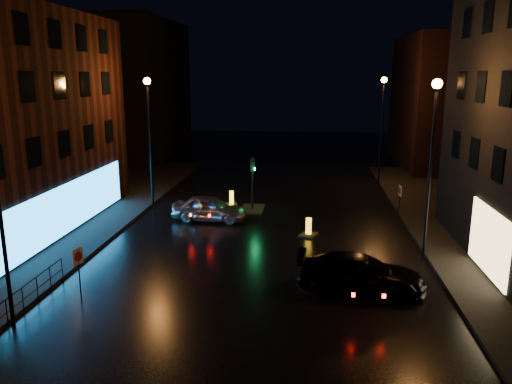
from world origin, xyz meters
TOP-DOWN VIEW (x-y plane):
  - ground at (0.00, 0.00)m, footprint 120.00×120.00m
  - pavement_left at (-14.00, 8.00)m, footprint 12.00×44.00m
  - building_far_left at (-16.00, 35.00)m, footprint 8.00×16.00m
  - building_far_right at (15.00, 32.00)m, footprint 8.00×14.00m
  - street_lamp_lfar at (-7.80, 14.00)m, footprint 0.44×0.44m
  - street_lamp_rnear at (7.80, 6.00)m, footprint 0.44×0.44m
  - street_lamp_rfar at (7.80, 22.00)m, footprint 0.44×0.44m
  - traffic_signal at (-1.20, 14.00)m, footprint 1.40×2.40m
  - guard_railing at (-8.00, -1.00)m, footprint 0.05×6.04m
  - silver_hatchback at (-3.51, 11.45)m, footprint 4.53×2.10m
  - dark_sedan at (4.49, 2.22)m, footprint 5.24×2.35m
  - bollard_near at (2.41, 9.15)m, footprint 1.16×1.35m
  - bollard_far at (-2.73, 15.07)m, footprint 1.01×1.28m
  - road_sign_left at (-6.50, 0.50)m, footprint 0.21×0.48m
  - road_sign_right at (7.90, 13.32)m, footprint 0.12×0.49m

SIDE VIEW (x-z plane):
  - ground at x=0.00m, z-range 0.00..0.00m
  - pavement_left at x=-14.00m, z-range 0.00..0.15m
  - bollard_far at x=-2.73m, z-range -0.28..0.71m
  - bollard_near at x=2.41m, z-range -0.28..0.72m
  - traffic_signal at x=-1.20m, z-range -1.22..2.23m
  - guard_railing at x=-8.00m, z-range 0.24..1.24m
  - dark_sedan at x=4.49m, z-range 0.00..1.49m
  - silver_hatchback at x=-3.51m, z-range 0.00..1.50m
  - road_sign_right at x=7.90m, z-range 0.50..2.51m
  - road_sign_left at x=-6.50m, z-range 0.50..2.53m
  - street_lamp_lfar at x=-7.80m, z-range 1.38..9.75m
  - street_lamp_rnear at x=7.80m, z-range 1.38..9.75m
  - street_lamp_rfar at x=7.80m, z-range 1.38..9.75m
  - building_far_right at x=15.00m, z-range 0.00..12.00m
  - building_far_left at x=-16.00m, z-range 0.00..14.00m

